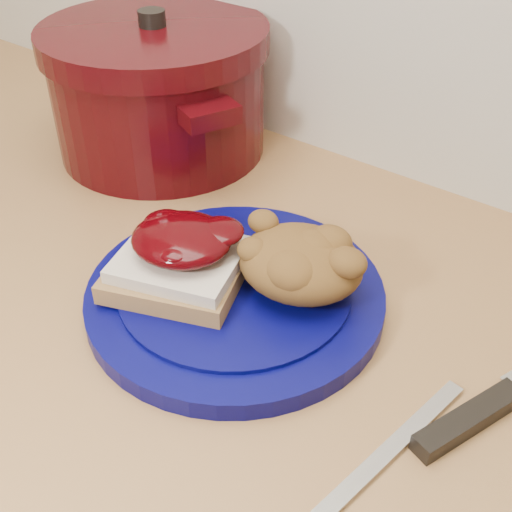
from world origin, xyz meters
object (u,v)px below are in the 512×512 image
Objects in this scene: butter_knife at (393,446)px; pepper_grinder at (100,80)px; chef_knife at (502,399)px; dutch_oven at (159,89)px; plate at (235,295)px.

pepper_grinder reaches higher than butter_knife.
dutch_oven reaches higher than chef_knife.
pepper_grinder is at bearing 154.31° from plate.
butter_knife is 0.55m from dutch_oven.
plate is 0.76× the size of dutch_oven.
plate is 2.11× the size of pepper_grinder.
butter_knife is at bearing -27.36° from dutch_oven.
butter_knife is 1.28× the size of pepper_grinder.
plate reaches higher than butter_knife.
pepper_grinder reaches higher than chef_knife.
dutch_oven is 2.77× the size of pepper_grinder.
plate is at bearing -25.69° from pepper_grinder.
dutch_oven is 0.11m from pepper_grinder.
chef_knife is 0.74× the size of dutch_oven.
dutch_oven is at bearing 0.78° from pepper_grinder.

